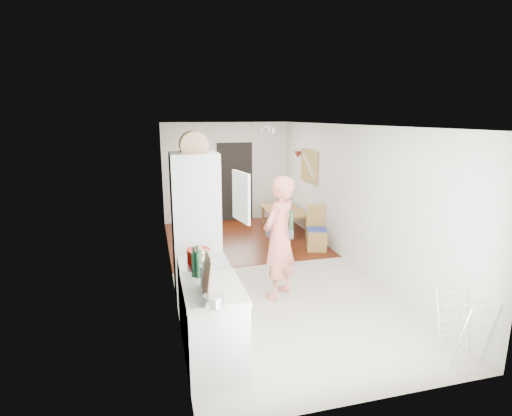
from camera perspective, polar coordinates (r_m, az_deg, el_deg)
name	(u,v)px	position (r m, az deg, el deg)	size (l,w,h in m)	color
room_shell	(265,200)	(6.80, 1.31, 1.16)	(3.20, 7.00, 2.50)	silver
floor	(265,269)	(7.16, 1.25, -8.67)	(3.20, 7.00, 0.01)	#B8AB9D
wood_floor_overlay	(242,238)	(8.85, -2.06, -4.35)	(3.20, 3.30, 0.01)	#4F1C0B
sage_wall_panel	(177,190)	(4.47, -11.26, 2.51)	(0.02, 3.00, 1.30)	slate
tile_splashback	(184,268)	(4.13, -10.24, -8.42)	(0.02, 1.90, 0.50)	black
doorway_recess	(235,182)	(10.22, -3.03, 3.72)	(0.90, 0.04, 2.00)	black
base_cabinet	(214,329)	(4.47, -6.06, -16.78)	(0.60, 0.90, 0.86)	silver
worktop	(213,289)	(4.26, -6.21, -11.40)	(0.62, 0.92, 0.06)	silver
range_cooker	(204,298)	(5.13, -7.38, -12.59)	(0.60, 0.60, 0.88)	silver
cooker_top	(203,263)	(4.94, -7.54, -7.78)	(0.60, 0.60, 0.04)	#BABBBD
fridge_housing	(196,227)	(5.86, -8.59, -2.69)	(0.66, 0.66, 2.15)	silver
fridge_door	(241,197)	(5.55, -2.14, 1.62)	(0.56, 0.04, 0.70)	silver
fridge_interior	(216,194)	(5.79, -5.70, 2.03)	(0.02, 0.52, 0.66)	white
pinboard	(310,166)	(9.04, 7.66, 5.93)	(0.03, 0.90, 0.70)	tan
pinboard_frame	(309,166)	(9.04, 7.57, 5.93)	(0.01, 0.94, 0.74)	olive
wall_sconce	(298,155)	(9.61, 5.99, 7.59)	(0.18, 0.18, 0.16)	maroon
person	(279,227)	(5.81, 3.33, -2.71)	(0.78, 0.51, 2.15)	#E07661
dining_table	(285,222)	(9.37, 4.11, -2.01)	(1.28, 0.71, 0.45)	olive
dining_chair	(317,229)	(8.07, 8.67, -2.94)	(0.38, 0.38, 0.90)	olive
stool	(280,247)	(7.71, 3.47, -5.57)	(0.29, 0.29, 0.39)	olive
grey_drape	(279,233)	(7.63, 3.34, -3.53)	(0.40, 0.40, 0.18)	slate
drying_rack	(464,327)	(5.12, 27.55, -14.84)	(0.39, 0.35, 0.76)	silver
bread_bin	(193,145)	(5.67, -8.95, 8.90)	(0.40, 0.38, 0.21)	tan
red_casserole	(198,256)	(4.89, -8.25, -6.77)	(0.28, 0.28, 0.16)	#C00A00
steel_pan	(214,300)	(3.83, -6.07, -12.98)	(0.20, 0.20, 0.10)	#BABBBD
held_bottle	(291,220)	(5.67, 5.04, -1.73)	(0.06, 0.06, 0.28)	#183E21
bottle_a	(198,265)	(4.43, -8.26, -8.00)	(0.07, 0.07, 0.29)	#183E21
bottle_b	(194,265)	(4.47, -8.84, -7.99)	(0.06, 0.06, 0.27)	#183E21
bottle_c	(205,277)	(4.21, -7.37, -9.68)	(0.09, 0.09, 0.22)	silver
pepper_mill_front	(202,265)	(4.48, -7.67, -8.11)	(0.07, 0.07, 0.24)	tan
pepper_mill_back	(200,260)	(4.68, -8.00, -7.31)	(0.06, 0.06, 0.22)	tan
chopping_boards	(207,275)	(3.97, -7.01, -9.52)	(0.04, 0.31, 0.42)	tan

